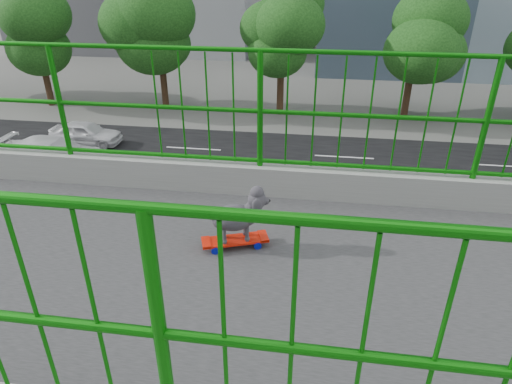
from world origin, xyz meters
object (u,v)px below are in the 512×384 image
object	(u,v)px
poodle	(238,215)
car_4	(86,133)
car_3	(54,154)
skateboard	(235,241)
car_0	(1,293)

from	to	relation	value
poodle	car_4	xyz separation A→B (m)	(-18.38, -11.91, -6.65)
poodle	car_3	bearing A→B (deg)	-161.56
skateboard	poodle	xyz separation A→B (m)	(-0.01, 0.03, 0.24)
poodle	car_0	xyz separation A→B (m)	(-5.58, -7.90, -6.50)
skateboard	car_0	distance (m)	11.51
car_3	car_4	distance (m)	3.20
poodle	car_0	distance (m)	11.65
skateboard	car_0	size ratio (longest dim) A/B	0.12
car_0	car_4	xyz separation A→B (m)	(-12.80, -4.00, -0.15)
car_0	car_3	bearing A→B (deg)	-157.48
skateboard	car_3	world-z (taller)	skateboard
car_4	car_3	bearing A→B (deg)	-179.58
car_0	car_3	size ratio (longest dim) A/B	0.90
skateboard	car_4	world-z (taller)	skateboard
car_0	car_4	distance (m)	13.41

